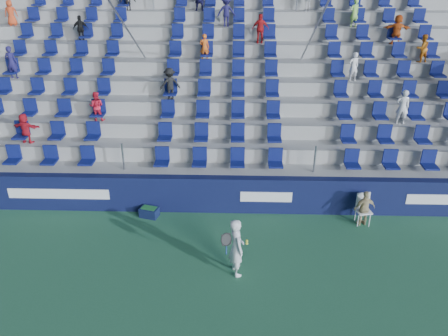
{
  "coord_description": "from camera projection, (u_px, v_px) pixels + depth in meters",
  "views": [
    {
      "loc": [
        0.54,
        -8.71,
        7.46
      ],
      "look_at": [
        0.2,
        2.8,
        1.7
      ],
      "focal_mm": 35.0,
      "sensor_mm": 36.0,
      "label": 1
    }
  ],
  "objects": [
    {
      "name": "line_judge",
      "position": [
        364.0,
        208.0,
        13.01
      ],
      "size": [
        0.71,
        0.42,
        1.14
      ],
      "primitive_type": "imported",
      "rotation": [
        0.0,
        0.0,
        3.37
      ],
      "color": "tan",
      "rests_on": "ground"
    },
    {
      "name": "ball_bin",
      "position": [
        149.0,
        212.0,
        13.58
      ],
      "size": [
        0.63,
        0.5,
        0.31
      ],
      "color": "#0F1839",
      "rests_on": "ground"
    },
    {
      "name": "grandstand",
      "position": [
        223.0,
        98.0,
        17.55
      ],
      "size": [
        24.0,
        8.17,
        6.63
      ],
      "color": "#969691",
      "rests_on": "ground"
    },
    {
      "name": "ground",
      "position": [
        213.0,
        276.0,
        11.14
      ],
      "size": [
        70.0,
        70.0,
        0.0
      ],
      "primitive_type": "plane",
      "color": "#2B6442",
      "rests_on": "ground"
    },
    {
      "name": "line_judge_chair",
      "position": [
        363.0,
        206.0,
        13.15
      ],
      "size": [
        0.49,
        0.5,
        0.96
      ],
      "color": "white",
      "rests_on": "ground"
    },
    {
      "name": "tennis_player",
      "position": [
        236.0,
        247.0,
        10.91
      ],
      "size": [
        0.69,
        0.67,
        1.61
      ],
      "color": "silver",
      "rests_on": "ground"
    },
    {
      "name": "sponsor_wall",
      "position": [
        218.0,
        194.0,
        13.69
      ],
      "size": [
        24.0,
        0.32,
        1.2
      ],
      "color": "#10153D",
      "rests_on": "ground"
    }
  ]
}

